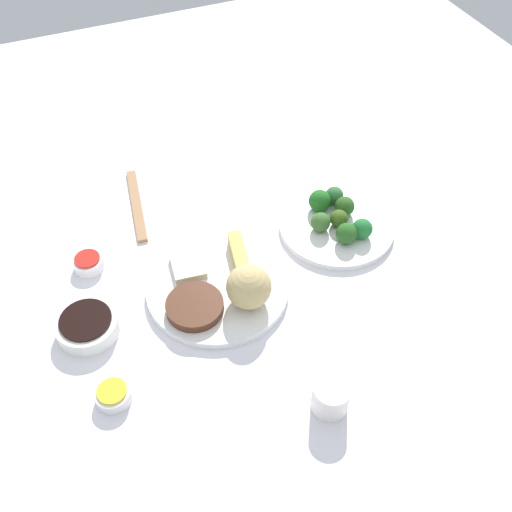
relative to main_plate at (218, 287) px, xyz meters
The scene contains 22 objects.
tabletop 0.02m from the main_plate, 129.33° to the right, with size 2.20×2.20×0.02m, color white.
main_plate is the anchor object (origin of this frame).
rice_scoop 0.08m from the main_plate, 33.72° to the left, with size 0.08×0.08×0.08m, color tan.
spring_roll 0.07m from the main_plate, 123.72° to the left, with size 0.11×0.03×0.03m, color gold.
crab_rangoon_wonton 0.07m from the main_plate, 146.28° to the right, with size 0.07×0.06×0.02m, color beige.
stir_fry_heap 0.07m from the main_plate, 56.28° to the right, with size 0.10×0.10×0.02m, color #4C2616.
broccoli_plate 0.29m from the main_plate, 101.93° to the left, with size 0.24×0.24×0.01m, color white.
broccoli_floret_0 0.29m from the main_plate, 100.75° to the left, with size 0.04×0.04×0.04m, color #3B5B1C.
broccoli_floret_1 0.32m from the main_plate, 104.37° to the left, with size 0.04×0.04×0.04m, color #2D591F.
broccoli_floret_2 0.27m from the main_plate, 91.71° to the left, with size 0.04×0.04×0.04m, color #285D21.
broccoli_floret_3 0.31m from the main_plate, 91.51° to the left, with size 0.04×0.04×0.04m, color #227131.
broccoli_floret_4 0.25m from the main_plate, 103.28° to the left, with size 0.04×0.04×0.04m, color #39682B.
broccoli_floret_5 0.29m from the main_plate, 112.67° to the left, with size 0.05×0.05×0.05m, color #206720.
broccoli_floret_6 0.33m from the main_plate, 111.16° to the left, with size 0.04×0.04×0.04m, color #2F6C34.
soy_sauce_bowl 0.24m from the main_plate, 91.08° to the right, with size 0.11×0.11×0.03m, color white.
soy_sauce_bowl_liquid 0.24m from the main_plate, 91.08° to the right, with size 0.09×0.09×0.00m, color black.
sauce_ramekin_hot_mustard 0.28m from the main_plate, 57.82° to the right, with size 0.06×0.06×0.02m, color white.
sauce_ramekin_hot_mustard_liquid 0.28m from the main_plate, 57.82° to the right, with size 0.05×0.05×0.00m, color yellow.
sauce_ramekin_sweet_and_sour 0.26m from the main_plate, 125.04° to the right, with size 0.06×0.06×0.02m, color white.
sauce_ramekin_sweet_and_sour_liquid 0.26m from the main_plate, 125.04° to the right, with size 0.05×0.05×0.00m, color red.
teacup 0.30m from the main_plate, 15.58° to the left, with size 0.06×0.06×0.06m, color white.
chopsticks_pair 0.29m from the main_plate, 163.61° to the right, with size 0.22×0.02×0.01m, color #A4744B.
Camera 1 is at (0.66, -0.20, 0.88)m, focal length 40.96 mm.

